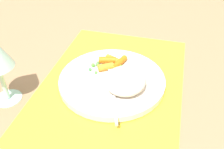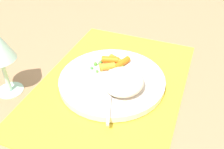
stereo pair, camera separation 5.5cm
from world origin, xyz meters
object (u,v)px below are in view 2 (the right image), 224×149
Objects in this scene: plate at (112,80)px; carrot_portion at (114,63)px; fork at (111,84)px; rice_mound at (123,82)px.

carrot_portion is at bearing 14.08° from plate.
plate is at bearing -165.92° from carrot_portion.
carrot_portion is 0.40× the size of fork.
rice_mound reaches higher than carrot_portion.
carrot_portion is (0.05, 0.01, 0.02)m from plate.
fork is (-0.03, -0.01, 0.01)m from plate.
rice_mound is 0.51× the size of fork.
fork is (0.00, 0.03, -0.02)m from rice_mound.
rice_mound is 0.03m from fork.
rice_mound reaches higher than fork.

